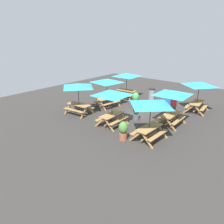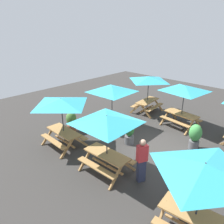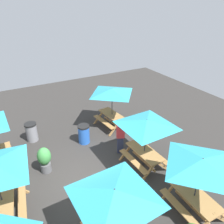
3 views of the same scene
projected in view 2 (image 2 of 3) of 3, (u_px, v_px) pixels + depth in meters
ground_plane at (155, 146)px, 10.01m from camera, size 24.25×24.25×0.00m
picnic_table_0 at (112, 92)px, 11.10m from camera, size 2.83×2.83×2.34m
picnic_table_1 at (204, 174)px, 5.05m from camera, size 2.20×2.20×2.34m
picnic_table_2 at (61, 105)px, 9.33m from camera, size 2.05×2.05×2.34m
picnic_table_4 at (107, 124)px, 7.61m from camera, size 2.83×2.83×2.34m
picnic_table_5 at (149, 81)px, 13.19m from camera, size 2.17×2.17×2.34m
picnic_table_6 at (184, 91)px, 11.23m from camera, size 2.81×2.81×2.34m
trash_bin_blue at (200, 173)px, 7.43m from camera, size 0.59×0.59×0.98m
potted_plant_0 at (71, 121)px, 11.18m from camera, size 0.52×0.52×1.09m
potted_plant_1 at (195, 136)px, 9.61m from camera, size 0.55×0.55×1.18m
potted_plant_2 at (129, 133)px, 10.06m from camera, size 0.44×0.44×1.09m
person_standing at (142, 160)px, 7.50m from camera, size 0.34×0.42×1.67m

